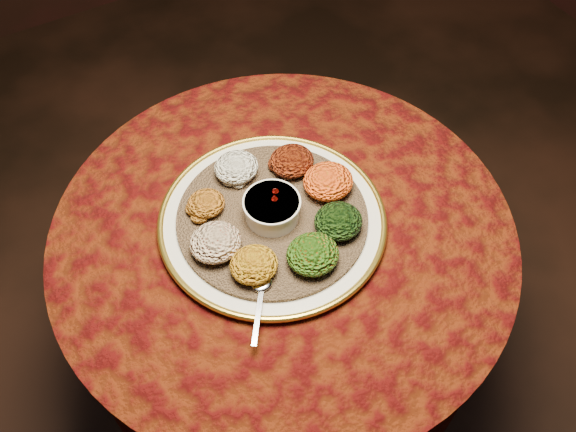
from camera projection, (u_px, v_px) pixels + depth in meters
table at (283, 276)px, 1.46m from camera, size 0.96×0.96×0.73m
platter at (272, 221)px, 1.31m from camera, size 0.47×0.47×0.02m
injera at (272, 217)px, 1.30m from camera, size 0.51×0.51×0.01m
stew_bowl at (272, 208)px, 1.28m from camera, size 0.12×0.12×0.05m
spoon at (262, 290)px, 1.19m from camera, size 0.10×0.12×0.01m
portion_ayib at (236, 167)px, 1.35m from camera, size 0.09×0.09×0.05m
portion_kitfo at (292, 161)px, 1.36m from camera, size 0.10×0.09×0.05m
portion_tikil at (328, 181)px, 1.32m from camera, size 0.11×0.10×0.05m
portion_gomen at (338, 221)px, 1.26m from camera, size 0.10×0.09×0.05m
portion_mixveg at (313, 254)px, 1.22m from camera, size 0.10×0.10×0.05m
portion_kik at (254, 265)px, 1.20m from camera, size 0.09×0.09×0.04m
portion_timatim at (215, 242)px, 1.23m from camera, size 0.10×0.10×0.05m
portion_shiro at (206, 203)px, 1.30m from camera, size 0.08×0.07×0.04m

